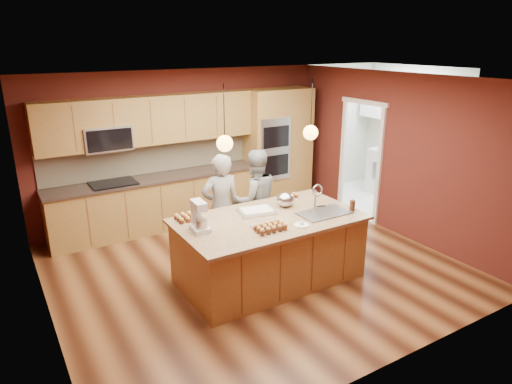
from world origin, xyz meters
TOP-DOWN VIEW (x-y plane):
  - floor at (0.00, 0.00)m, footprint 5.50×5.50m
  - ceiling at (0.00, 0.00)m, footprint 5.50×5.50m
  - wall_back at (0.00, 2.50)m, footprint 5.50×0.00m
  - wall_front at (0.00, -2.50)m, footprint 5.50×0.00m
  - wall_left at (-2.75, 0.00)m, footprint 0.00×5.00m
  - wall_right at (2.75, 0.00)m, footprint 0.00×5.00m
  - cabinet_run at (-0.68, 2.25)m, footprint 3.74×0.64m
  - oven_column at (1.85, 2.19)m, footprint 1.30×0.62m
  - doorway_trim at (2.73, 0.80)m, footprint 0.08×1.11m
  - laundry_room at (4.35, 1.20)m, footprint 2.60×2.70m
  - pendant_left at (-0.64, -0.36)m, footprint 0.20×0.20m
  - pendant_right at (0.65, -0.36)m, footprint 0.20×0.20m
  - island at (0.02, -0.36)m, footprint 2.48×1.39m
  - person_left at (-0.24, 0.59)m, footprint 0.63×0.45m
  - person_right at (0.35, 0.59)m, footprint 0.87×0.73m
  - stand_mixer at (-0.98, -0.28)m, footprint 0.22×0.30m
  - sheet_cake at (-0.04, -0.10)m, footprint 0.55×0.45m
  - cooling_rack at (-0.19, -0.64)m, footprint 0.39×0.29m
  - mixing_bowl at (0.44, -0.10)m, footprint 0.26×0.26m
  - plate at (0.21, -0.80)m, footprint 0.19×0.19m
  - tumbler at (1.14, -0.72)m, footprint 0.08×0.08m
  - phone at (0.87, -0.38)m, footprint 0.13×0.09m
  - cupcakes_left at (-0.94, 0.15)m, footprint 0.35×0.26m
  - cupcakes_rack at (-0.22, -0.73)m, footprint 0.42×0.25m
  - cupcakes_right at (0.70, 0.16)m, footprint 0.29×0.14m
  - washer at (4.21, 0.80)m, footprint 0.64×0.66m
  - dryer at (4.22, 1.52)m, footprint 0.68×0.69m

SIDE VIEW (x-z plane):
  - floor at x=0.00m, z-range 0.00..0.00m
  - island at x=0.02m, z-range -0.18..1.11m
  - washer at x=4.21m, z-range 0.00..0.96m
  - dryer at x=4.22m, z-range 0.00..0.97m
  - person_right at x=0.35m, z-range 0.00..1.62m
  - person_left at x=-0.24m, z-range 0.00..1.62m
  - phone at x=0.87m, z-range 0.91..0.92m
  - plate at x=0.21m, z-range 0.91..0.93m
  - cooling_rack at x=-0.19m, z-range 0.91..0.93m
  - sheet_cake at x=-0.04m, z-range 0.91..0.96m
  - cupcakes_right at x=0.70m, z-range 0.91..0.98m
  - cupcakes_left at x=-0.94m, z-range 0.91..0.99m
  - cupcakes_rack at x=-0.22m, z-range 0.93..1.00m
  - cabinet_run at x=-0.68m, z-range -0.17..2.13m
  - tumbler at x=1.14m, z-range 0.91..1.06m
  - mixing_bowl at x=0.44m, z-range 0.91..1.12m
  - doorway_trim at x=2.73m, z-range -0.05..2.15m
  - stand_mixer at x=-0.98m, z-range 0.89..1.28m
  - oven_column at x=1.85m, z-range 0.00..2.30m
  - wall_back at x=0.00m, z-range -1.40..4.10m
  - wall_front at x=0.00m, z-range -1.40..4.10m
  - wall_left at x=-2.75m, z-range -1.15..3.85m
  - wall_right at x=2.75m, z-range -1.15..3.85m
  - laundry_room at x=4.35m, z-range 0.60..3.30m
  - pendant_left at x=-0.64m, z-range 1.60..2.40m
  - pendant_right at x=0.65m, z-range 1.60..2.40m
  - ceiling at x=0.00m, z-range 2.70..2.70m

